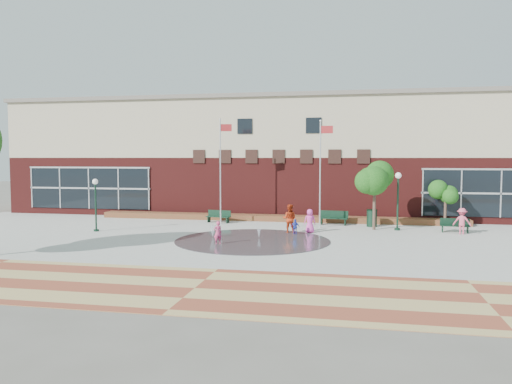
% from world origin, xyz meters
% --- Properties ---
extents(ground, '(120.00, 120.00, 0.00)m').
position_xyz_m(ground, '(0.00, 0.00, 0.00)').
color(ground, '#666056').
rests_on(ground, ground).
extents(plaza_concrete, '(46.00, 18.00, 0.01)m').
position_xyz_m(plaza_concrete, '(0.00, 4.00, 0.00)').
color(plaza_concrete, '#A8A8A0').
rests_on(plaza_concrete, ground).
extents(paver_band, '(46.00, 6.00, 0.01)m').
position_xyz_m(paver_band, '(0.00, -7.00, 0.00)').
color(paver_band, brown).
rests_on(paver_band, ground).
extents(splash_pad, '(8.40, 8.40, 0.01)m').
position_xyz_m(splash_pad, '(0.00, 3.00, 0.00)').
color(splash_pad, '#383A3D').
rests_on(splash_pad, ground).
extents(library_building, '(44.40, 10.40, 9.20)m').
position_xyz_m(library_building, '(0.00, 17.48, 4.64)').
color(library_building, '#581918').
rests_on(library_building, ground).
extents(flower_bed, '(26.00, 1.20, 0.40)m').
position_xyz_m(flower_bed, '(0.00, 11.60, 0.00)').
color(flower_bed, maroon).
rests_on(flower_bed, ground).
extents(flagpole_left, '(0.83, 0.23, 7.12)m').
position_xyz_m(flagpole_left, '(-3.39, 9.07, 3.97)').
color(flagpole_left, silver).
rests_on(flagpole_left, ground).
extents(flagpole_right, '(0.86, 0.14, 6.92)m').
position_xyz_m(flagpole_right, '(3.28, 8.73, 3.87)').
color(flagpole_right, silver).
rests_on(flagpole_right, ground).
extents(lamp_left, '(0.34, 0.34, 3.23)m').
position_xyz_m(lamp_left, '(-10.08, 4.55, 2.01)').
color(lamp_left, black).
rests_on(lamp_left, ground).
extents(lamp_right, '(0.38, 0.38, 3.60)m').
position_xyz_m(lamp_right, '(8.04, 8.55, 2.24)').
color(lamp_right, black).
rests_on(lamp_right, ground).
extents(bench_left, '(1.77, 0.75, 0.86)m').
position_xyz_m(bench_left, '(-3.83, 9.94, 0.28)').
color(bench_left, black).
rests_on(bench_left, ground).
extents(bench_mid, '(1.95, 0.73, 0.96)m').
position_xyz_m(bench_mid, '(4.06, 10.26, 0.31)').
color(bench_mid, black).
rests_on(bench_mid, ground).
extents(bench_right, '(1.72, 0.60, 0.85)m').
position_xyz_m(bench_right, '(11.37, 8.28, 0.27)').
color(bench_right, black).
rests_on(bench_right, ground).
extents(trash_can, '(0.70, 0.70, 1.14)m').
position_xyz_m(trash_can, '(6.54, 9.91, 0.58)').
color(trash_can, black).
rests_on(trash_can, ground).
extents(tree_mid, '(2.72, 2.72, 4.59)m').
position_xyz_m(tree_mid, '(6.63, 8.48, 3.34)').
color(tree_mid, '#433026').
rests_on(tree_mid, ground).
extents(tree_small_right, '(1.88, 1.88, 3.21)m').
position_xyz_m(tree_small_right, '(11.25, 10.95, 2.34)').
color(tree_small_right, '#433026').
rests_on(tree_small_right, ground).
extents(water_jet_a, '(0.35, 0.35, 0.69)m').
position_xyz_m(water_jet_a, '(-2.39, 3.56, 0.00)').
color(water_jet_a, white).
rests_on(water_jet_a, ground).
extents(water_jet_b, '(0.22, 0.22, 0.49)m').
position_xyz_m(water_jet_b, '(0.19, 3.92, 0.00)').
color(water_jet_b, white).
rests_on(water_jet_b, ground).
extents(child_splash, '(0.53, 0.50, 1.22)m').
position_xyz_m(child_splash, '(-1.55, 1.59, 0.61)').
color(child_splash, '#D93F73').
rests_on(child_splash, ground).
extents(adult_red, '(0.89, 0.71, 1.74)m').
position_xyz_m(adult_red, '(1.61, 6.19, 0.87)').
color(adult_red, '#B32F12').
rests_on(adult_red, ground).
extents(adult_pink, '(0.79, 0.62, 1.44)m').
position_xyz_m(adult_pink, '(2.80, 6.51, 0.72)').
color(adult_pink, '#F146B5').
rests_on(adult_pink, ground).
extents(child_blue, '(0.58, 0.33, 0.93)m').
position_xyz_m(child_blue, '(2.03, 5.57, 0.47)').
color(child_blue, '#2B3CB9').
rests_on(child_blue, ground).
extents(person_bench, '(1.11, 0.78, 1.56)m').
position_xyz_m(person_bench, '(11.63, 7.63, 0.78)').
color(person_bench, '#E15372').
rests_on(person_bench, ground).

